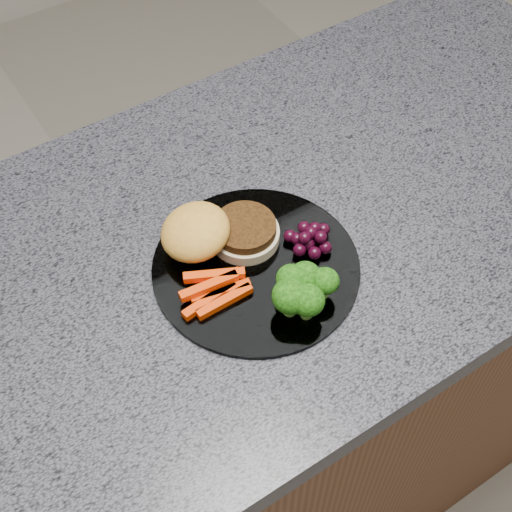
{
  "coord_description": "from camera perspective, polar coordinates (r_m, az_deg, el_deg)",
  "views": [
    {
      "loc": [
        -0.37,
        -0.5,
        1.62
      ],
      "look_at": [
        -0.08,
        -0.06,
        0.93
      ],
      "focal_mm": 50.0,
      "sensor_mm": 36.0,
      "label": 1
    }
  ],
  "objects": [
    {
      "name": "grape_bunch",
      "position": [
        0.9,
        4.36,
        1.44
      ],
      "size": [
        0.06,
        0.06,
        0.03
      ],
      "rotation": [
        0.0,
        0.0,
        -0.25
      ],
      "color": "black",
      "rests_on": "plate"
    },
    {
      "name": "countertop",
      "position": [
        0.97,
        2.35,
        2.69
      ],
      "size": [
        1.2,
        0.6,
        0.04
      ],
      "primitive_type": "cube",
      "color": "#4F4F59",
      "rests_on": "island_cabinet"
    },
    {
      "name": "plate",
      "position": [
        0.89,
        -0.0,
        -0.9
      ],
      "size": [
        0.26,
        0.26,
        0.01
      ],
      "primitive_type": "cylinder",
      "color": "white",
      "rests_on": "countertop"
    },
    {
      "name": "carrot_sticks",
      "position": [
        0.86,
        -3.29,
        -2.71
      ],
      "size": [
        0.09,
        0.06,
        0.02
      ],
      "rotation": [
        0.0,
        0.0,
        -0.38
      ],
      "color": "#E33703",
      "rests_on": "plate"
    },
    {
      "name": "island_cabinet",
      "position": [
        1.34,
        1.71,
        -9.78
      ],
      "size": [
        1.2,
        0.6,
        0.86
      ],
      "primitive_type": "cube",
      "color": "brown",
      "rests_on": "ground"
    },
    {
      "name": "burger",
      "position": [
        0.89,
        -3.44,
        1.76
      ],
      "size": [
        0.17,
        0.13,
        0.05
      ],
      "rotation": [
        0.0,
        0.0,
        -0.3
      ],
      "color": "#C8B88D",
      "rests_on": "plate"
    },
    {
      "name": "broccoli",
      "position": [
        0.83,
        3.69,
        -2.65
      ],
      "size": [
        0.09,
        0.07,
        0.05
      ],
      "rotation": [
        0.0,
        0.0,
        0.23
      ],
      "color": "#609636",
      "rests_on": "plate"
    }
  ]
}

